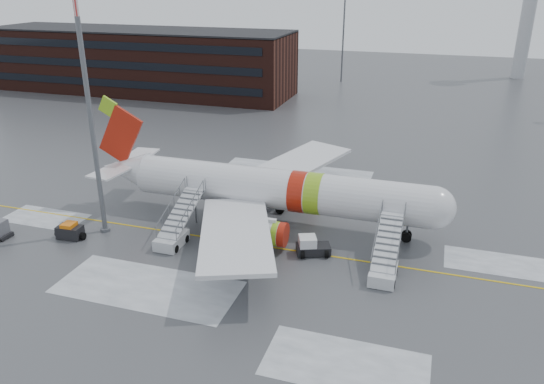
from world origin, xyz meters
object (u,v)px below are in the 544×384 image
(airstair_fwd, at_px, (385,263))
(pushback_tug, at_px, (311,246))
(baggage_tractor, at_px, (70,232))
(airstair_aft, at_px, (175,231))
(airliner, at_px, (269,189))
(light_mast_near, at_px, (88,98))

(airstair_fwd, height_order, pushback_tug, airstair_fwd)
(pushback_tug, bearing_deg, baggage_tractor, -170.04)
(baggage_tractor, bearing_deg, airstair_aft, 13.12)
(airliner, bearing_deg, airstair_aft, -135.32)
(pushback_tug, xyz_separation_m, light_mast_near, (-19.29, -1.59, 11.77))
(airstair_aft, relative_size, pushback_tug, 2.39)
(airstair_fwd, relative_size, baggage_tractor, 2.65)
(light_mast_near, bearing_deg, pushback_tug, 4.70)
(airstair_aft, bearing_deg, pushback_tug, 7.43)
(pushback_tug, distance_m, baggage_tractor, 21.79)
(airstair_fwd, relative_size, pushback_tug, 2.39)
(airliner, relative_size, airstair_fwd, 4.55)
(airliner, height_order, baggage_tractor, airliner)
(baggage_tractor, height_order, light_mast_near, light_mast_near)
(pushback_tug, bearing_deg, airstair_aft, -172.57)
(airliner, xyz_separation_m, airstair_fwd, (11.74, -6.54, -2.35))
(airliner, relative_size, airstair_aft, 4.55)
(airstair_fwd, distance_m, baggage_tractor, 27.88)
(airstair_aft, height_order, light_mast_near, light_mast_near)
(airliner, height_order, light_mast_near, light_mast_near)
(airstair_fwd, height_order, light_mast_near, light_mast_near)
(airstair_fwd, bearing_deg, baggage_tractor, -175.47)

